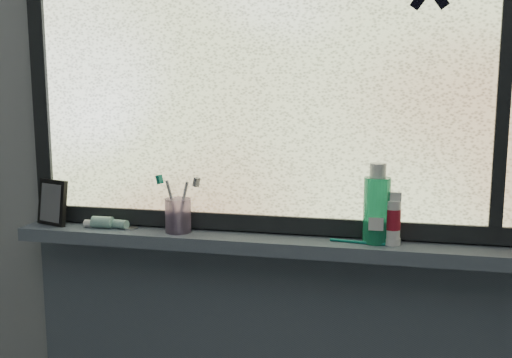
{
  "coord_description": "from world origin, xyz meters",
  "views": [
    {
      "loc": [
        0.3,
        -0.36,
        1.45
      ],
      "look_at": [
        -0.02,
        1.05,
        1.22
      ],
      "focal_mm": 40.0,
      "sensor_mm": 36.0,
      "label": 1
    }
  ],
  "objects_px": {
    "vanity_mirror": "(52,202)",
    "mouthwash_bottle": "(377,203)",
    "cream_tube": "(393,217)",
    "toothbrush_cup": "(178,215)"
  },
  "relations": [
    {
      "from": "toothbrush_cup",
      "to": "mouthwash_bottle",
      "type": "distance_m",
      "value": 0.59
    },
    {
      "from": "mouthwash_bottle",
      "to": "cream_tube",
      "type": "xyz_separation_m",
      "value": [
        0.04,
        -0.01,
        -0.03
      ]
    },
    {
      "from": "vanity_mirror",
      "to": "cream_tube",
      "type": "bearing_deg",
      "value": 18.43
    },
    {
      "from": "vanity_mirror",
      "to": "mouthwash_bottle",
      "type": "xyz_separation_m",
      "value": [
        1.01,
        0.0,
        0.04
      ]
    },
    {
      "from": "vanity_mirror",
      "to": "mouthwash_bottle",
      "type": "relative_size",
      "value": 0.78
    },
    {
      "from": "vanity_mirror",
      "to": "cream_tube",
      "type": "xyz_separation_m",
      "value": [
        1.06,
        -0.0,
        0.01
      ]
    },
    {
      "from": "vanity_mirror",
      "to": "mouthwash_bottle",
      "type": "height_order",
      "value": "mouthwash_bottle"
    },
    {
      "from": "vanity_mirror",
      "to": "toothbrush_cup",
      "type": "xyz_separation_m",
      "value": [
        0.42,
        -0.0,
        -0.02
      ]
    },
    {
      "from": "vanity_mirror",
      "to": "cream_tube",
      "type": "height_order",
      "value": "vanity_mirror"
    },
    {
      "from": "mouthwash_bottle",
      "to": "cream_tube",
      "type": "distance_m",
      "value": 0.06
    }
  ]
}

